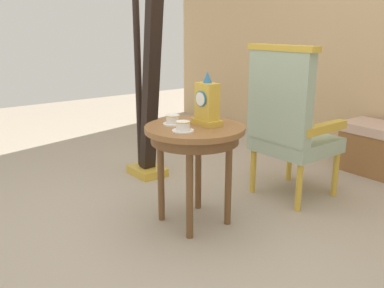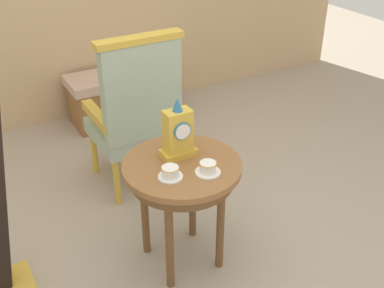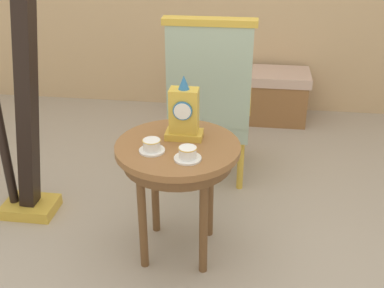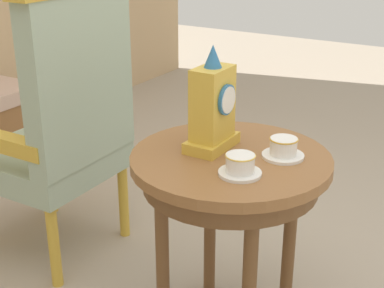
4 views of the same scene
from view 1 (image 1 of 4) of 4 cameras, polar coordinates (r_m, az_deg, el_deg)
name	(u,v)px [view 1 (image 1 of 4)]	position (r m, az deg, el deg)	size (l,w,h in m)	color
ground_plane	(186,225)	(2.80, -0.85, -10.96)	(10.00, 10.00, 0.00)	tan
side_table	(194,139)	(2.64, 0.32, 0.71)	(0.63, 0.63, 0.66)	brown
teacup_left	(173,120)	(2.64, -2.63, 3.27)	(0.13, 0.13, 0.06)	white
teacup_right	(183,127)	(2.47, -1.25, 2.36)	(0.13, 0.13, 0.06)	white
mantel_clock	(207,104)	(2.62, 2.07, 5.52)	(0.19, 0.11, 0.34)	gold
armchair	(289,121)	(3.12, 13.07, 3.03)	(0.56, 0.54, 1.14)	#9EB299
harp	(147,95)	(3.50, -6.17, 6.72)	(0.40, 0.24, 1.77)	gold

